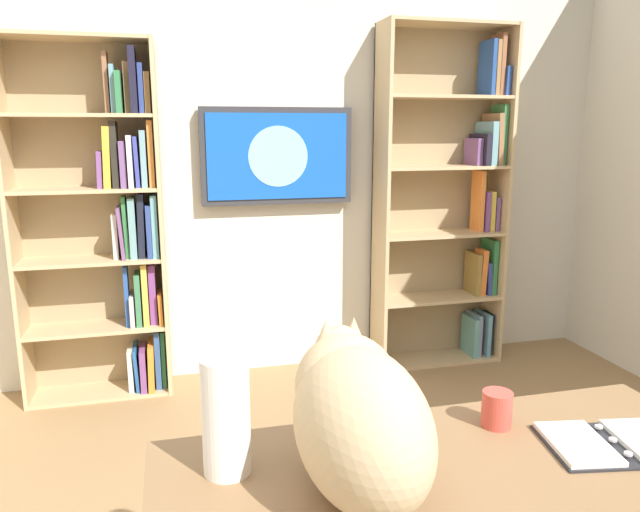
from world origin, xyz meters
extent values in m
cube|color=silver|center=(0.00, -2.23, 1.35)|extent=(4.52, 0.06, 2.70)
cube|color=tan|center=(-1.48, -2.04, 1.08)|extent=(0.02, 0.28, 2.17)
cube|color=tan|center=(-0.66, -2.04, 1.08)|extent=(0.02, 0.28, 2.17)
cube|color=tan|center=(-1.07, -2.17, 1.08)|extent=(0.84, 0.01, 2.17)
cube|color=tan|center=(-1.07, -2.04, 0.01)|extent=(0.80, 0.27, 0.02)
cube|color=tan|center=(-1.07, -2.04, 0.44)|extent=(0.80, 0.27, 0.02)
cube|color=tan|center=(-1.07, -2.04, 0.87)|extent=(0.80, 0.27, 0.02)
cube|color=tan|center=(-1.07, -2.04, 1.30)|extent=(0.80, 0.27, 0.02)
cube|color=tan|center=(-1.07, -2.04, 1.73)|extent=(0.80, 0.27, 0.02)
cube|color=tan|center=(-1.07, -2.04, 2.16)|extent=(0.80, 0.27, 0.02)
cube|color=black|center=(-1.45, -2.02, 0.16)|extent=(0.04, 0.12, 0.29)
cube|color=#5F98AE|center=(-1.42, -2.04, 0.17)|extent=(0.03, 0.21, 0.29)
cube|color=#B52729|center=(-1.38, -2.04, 0.15)|extent=(0.02, 0.12, 0.26)
cube|color=#6D94B2|center=(-1.35, -2.05, 0.16)|extent=(0.03, 0.20, 0.29)
cube|color=#619D9C|center=(-1.32, -2.03, 0.15)|extent=(0.03, 0.20, 0.27)
cube|color=#327E47|center=(-1.44, -2.05, 0.63)|extent=(0.03, 0.18, 0.37)
cube|color=#33408B|center=(-1.41, -2.02, 0.56)|extent=(0.04, 0.13, 0.22)
cube|color=orange|center=(-1.36, -2.02, 0.60)|extent=(0.05, 0.13, 0.31)
cube|color=olive|center=(-1.32, -2.05, 0.59)|extent=(0.03, 0.19, 0.28)
cube|color=#754F8B|center=(-1.44, -2.04, 0.99)|extent=(0.03, 0.14, 0.22)
cube|color=gold|center=(-1.41, -2.04, 1.01)|extent=(0.04, 0.13, 0.26)
cube|color=#714487|center=(-1.37, -2.04, 1.01)|extent=(0.03, 0.17, 0.26)
cube|color=orange|center=(-1.33, -2.04, 1.08)|extent=(0.03, 0.14, 0.39)
cube|color=#357542|center=(-1.44, -2.03, 1.50)|extent=(0.03, 0.17, 0.38)
cube|color=#8E6442|center=(-1.40, -2.03, 1.47)|extent=(0.04, 0.23, 0.33)
cube|color=#6B9FAA|center=(-1.36, -2.03, 1.45)|extent=(0.04, 0.23, 0.27)
cube|color=black|center=(-1.32, -2.03, 1.41)|extent=(0.03, 0.24, 0.20)
cube|color=#6F487D|center=(-1.28, -2.04, 1.39)|extent=(0.04, 0.19, 0.17)
cube|color=navy|center=(-1.44, -2.04, 1.83)|extent=(0.04, 0.20, 0.18)
cube|color=#98603F|center=(-1.41, -2.04, 1.93)|extent=(0.03, 0.15, 0.37)
cube|color=#A07345|center=(-1.37, -2.03, 1.90)|extent=(0.03, 0.16, 0.33)
cube|color=#254A96|center=(-1.33, -2.03, 1.91)|extent=(0.03, 0.18, 0.33)
cube|color=tan|center=(0.68, -2.04, 1.01)|extent=(0.02, 0.28, 2.02)
cube|color=tan|center=(1.46, -2.04, 1.01)|extent=(0.02, 0.28, 2.02)
cube|color=tan|center=(1.07, -2.17, 1.01)|extent=(0.80, 0.01, 2.02)
cube|color=tan|center=(1.07, -2.04, 0.01)|extent=(0.76, 0.27, 0.02)
cube|color=tan|center=(1.07, -2.04, 0.41)|extent=(0.76, 0.27, 0.02)
cube|color=tan|center=(1.07, -2.04, 0.81)|extent=(0.76, 0.27, 0.02)
cube|color=tan|center=(1.07, -2.04, 1.21)|extent=(0.76, 0.27, 0.02)
cube|color=tan|center=(1.07, -2.04, 1.61)|extent=(0.76, 0.27, 0.02)
cube|color=tan|center=(1.07, -2.04, 2.01)|extent=(0.76, 0.27, 0.02)
cube|color=#307D49|center=(0.71, -2.04, 0.19)|extent=(0.02, 0.13, 0.35)
cube|color=#33558D|center=(0.74, -2.03, 0.20)|extent=(0.03, 0.16, 0.35)
cube|color=orange|center=(0.78, -2.02, 0.16)|extent=(0.04, 0.22, 0.28)
cube|color=#78447E|center=(0.83, -2.02, 0.14)|extent=(0.03, 0.20, 0.25)
cube|color=#255694|center=(0.87, -2.05, 0.15)|extent=(0.03, 0.22, 0.26)
cube|color=silver|center=(0.90, -2.04, 0.14)|extent=(0.03, 0.18, 0.25)
cube|color=orange|center=(0.71, -2.02, 0.51)|extent=(0.03, 0.17, 0.19)
cube|color=#7B418C|center=(0.75, -2.04, 0.60)|extent=(0.04, 0.13, 0.35)
cube|color=gold|center=(0.79, -2.04, 0.60)|extent=(0.03, 0.20, 0.36)
cube|color=#3B7A51|center=(0.83, -2.03, 0.57)|extent=(0.03, 0.17, 0.30)
cube|color=beige|center=(0.87, -2.03, 0.51)|extent=(0.02, 0.20, 0.18)
cube|color=#274D98|center=(0.89, -2.03, 0.60)|extent=(0.02, 0.13, 0.35)
cube|color=#609EA9|center=(0.71, -2.04, 1.00)|extent=(0.03, 0.20, 0.35)
cube|color=#2D4289|center=(0.75, -2.03, 0.97)|extent=(0.03, 0.17, 0.30)
cube|color=black|center=(0.79, -2.04, 1.00)|extent=(0.05, 0.16, 0.36)
cube|color=#6C9DA0|center=(0.84, -2.03, 0.99)|extent=(0.04, 0.16, 0.34)
cube|color=#378240|center=(0.87, -2.04, 0.99)|extent=(0.03, 0.14, 0.35)
cube|color=#774C7A|center=(0.90, -2.05, 0.96)|extent=(0.03, 0.24, 0.29)
cube|color=silver|center=(0.93, -2.05, 0.94)|extent=(0.03, 0.16, 0.25)
cube|color=orange|center=(0.71, -2.02, 1.40)|extent=(0.03, 0.15, 0.36)
cube|color=#709EAA|center=(0.75, -2.02, 1.37)|extent=(0.03, 0.14, 0.31)
cube|color=#3A439E|center=(0.79, -2.02, 1.36)|extent=(0.03, 0.14, 0.28)
cube|color=silver|center=(0.82, -2.03, 1.36)|extent=(0.03, 0.24, 0.29)
cube|color=#745089|center=(0.86, -2.04, 1.35)|extent=(0.03, 0.22, 0.25)
cube|color=#28251F|center=(0.90, -2.03, 1.40)|extent=(0.03, 0.17, 0.36)
cube|color=gold|center=(0.94, -2.03, 1.38)|extent=(0.05, 0.17, 0.33)
cube|color=#784B90|center=(0.98, -2.05, 1.32)|extent=(0.03, 0.18, 0.20)
cube|color=olive|center=(0.71, -2.04, 1.73)|extent=(0.03, 0.17, 0.22)
cube|color=#304490|center=(0.74, -2.04, 1.75)|extent=(0.03, 0.14, 0.26)
cube|color=black|center=(0.78, -2.04, 1.79)|extent=(0.04, 0.22, 0.35)
cube|color=#936442|center=(0.82, -2.04, 1.75)|extent=(0.03, 0.14, 0.27)
cube|color=#307745|center=(0.86, -2.02, 1.73)|extent=(0.03, 0.23, 0.22)
cube|color=#6A99A8|center=(0.89, -2.05, 1.74)|extent=(0.02, 0.21, 0.25)
cube|color=#946141|center=(0.92, -2.05, 1.78)|extent=(0.02, 0.12, 0.32)
cube|color=#333338|center=(-0.02, -2.15, 1.37)|extent=(0.92, 0.06, 0.58)
cube|color=blue|center=(-0.02, -2.12, 1.37)|extent=(0.85, 0.01, 0.51)
cylinder|color=#8CCCEA|center=(-0.02, -2.11, 1.37)|extent=(0.36, 0.00, 0.36)
cube|color=olive|center=(0.00, 0.32, 0.75)|extent=(1.43, 0.60, 0.03)
cube|color=olive|center=(-0.68, 0.06, 0.37)|extent=(0.06, 0.06, 0.73)
ellipsoid|color=#D1B284|center=(0.26, 0.37, 0.92)|extent=(0.28, 0.47, 0.33)
ellipsoid|color=#D1B284|center=(0.26, 0.26, 0.97)|extent=(0.24, 0.26, 0.24)
sphere|color=#D1B284|center=(0.26, 0.20, 1.03)|extent=(0.12, 0.12, 0.12)
cone|color=#D1B284|center=(0.22, 0.20, 1.08)|extent=(0.05, 0.05, 0.07)
cone|color=#D1B284|center=(0.29, 0.20, 1.08)|extent=(0.05, 0.05, 0.07)
cone|color=beige|center=(0.22, 0.21, 1.07)|extent=(0.03, 0.03, 0.05)
cone|color=beige|center=(0.29, 0.21, 1.07)|extent=(0.03, 0.03, 0.05)
cube|color=#26262B|center=(-0.33, 0.31, 0.76)|extent=(0.19, 0.24, 0.01)
cube|color=#26262B|center=(-0.42, 0.33, 0.76)|extent=(0.07, 0.22, 0.01)
cube|color=white|center=(-0.33, 0.31, 0.77)|extent=(0.17, 0.23, 0.01)
cylinder|color=silver|center=(-0.40, 0.39, 0.78)|extent=(0.02, 0.02, 0.01)
cylinder|color=silver|center=(-0.42, 0.33, 0.78)|extent=(0.02, 0.02, 0.01)
cylinder|color=silver|center=(-0.43, 0.26, 0.78)|extent=(0.02, 0.02, 0.01)
cylinder|color=white|center=(0.53, 0.20, 0.90)|extent=(0.11, 0.11, 0.28)
cylinder|color=#D84C3F|center=(-0.19, 0.16, 0.81)|extent=(0.08, 0.08, 0.10)
camera|label=1|loc=(0.63, 1.46, 1.54)|focal=33.41mm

